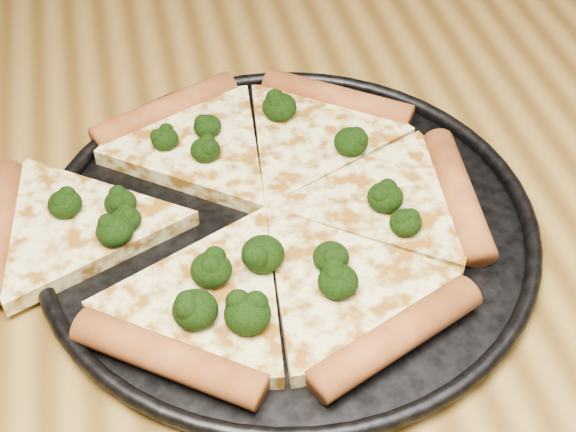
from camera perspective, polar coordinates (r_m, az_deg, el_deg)
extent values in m
cube|color=olive|center=(0.62, -3.10, -6.19)|extent=(1.20, 0.90, 0.04)
cube|color=brown|center=(1.30, 18.30, 0.89)|extent=(0.06, 0.06, 0.71)
cylinder|color=black|center=(0.64, 0.00, -0.82)|extent=(0.37, 0.37, 0.01)
torus|color=black|center=(0.64, 0.00, -0.38)|extent=(0.38, 0.38, 0.01)
cylinder|color=#BA662E|center=(0.74, 3.33, 7.89)|extent=(0.12, 0.10, 0.03)
cylinder|color=#BA662E|center=(0.74, -8.30, 7.05)|extent=(0.13, 0.08, 0.03)
cylinder|color=#BA662E|center=(0.55, -8.10, -9.47)|extent=(0.12, 0.10, 0.03)
cylinder|color=#BA662E|center=(0.56, 7.33, -8.12)|extent=(0.13, 0.08, 0.03)
cylinder|color=#BA662E|center=(0.66, 11.41, 1.47)|extent=(0.04, 0.14, 0.03)
ellipsoid|color=black|center=(0.65, -14.86, 0.81)|extent=(0.03, 0.03, 0.02)
ellipsoid|color=black|center=(0.64, 6.60, 1.27)|extent=(0.03, 0.03, 0.02)
ellipsoid|color=black|center=(0.62, -11.65, -0.98)|extent=(0.03, 0.03, 0.02)
ellipsoid|color=black|center=(0.58, 3.41, -4.45)|extent=(0.03, 0.03, 0.02)
ellipsoid|color=black|center=(0.64, -11.28, 0.88)|extent=(0.02, 0.02, 0.02)
ellipsoid|color=black|center=(0.62, 7.96, -0.45)|extent=(0.02, 0.02, 0.02)
ellipsoid|color=black|center=(0.68, 4.28, 5.04)|extent=(0.03, 0.03, 0.02)
ellipsoid|color=black|center=(0.69, -8.34, 5.18)|extent=(0.02, 0.02, 0.02)
ellipsoid|color=black|center=(0.58, -5.22, -3.65)|extent=(0.03, 0.03, 0.02)
ellipsoid|color=black|center=(0.70, -5.47, 6.07)|extent=(0.02, 0.02, 0.02)
ellipsoid|color=black|center=(0.72, -0.58, 7.39)|extent=(0.03, 0.03, 0.02)
ellipsoid|color=black|center=(0.63, -10.89, -0.23)|extent=(0.02, 0.02, 0.02)
ellipsoid|color=black|center=(0.56, -6.30, -6.32)|extent=(0.03, 0.03, 0.02)
ellipsoid|color=black|center=(0.59, -1.71, -2.59)|extent=(0.03, 0.03, 0.02)
ellipsoid|color=black|center=(0.68, -5.62, 4.48)|extent=(0.02, 0.02, 0.02)
ellipsoid|color=black|center=(0.59, 2.93, -2.81)|extent=(0.03, 0.03, 0.02)
ellipsoid|color=black|center=(0.56, -2.76, -6.65)|extent=(0.03, 0.03, 0.02)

